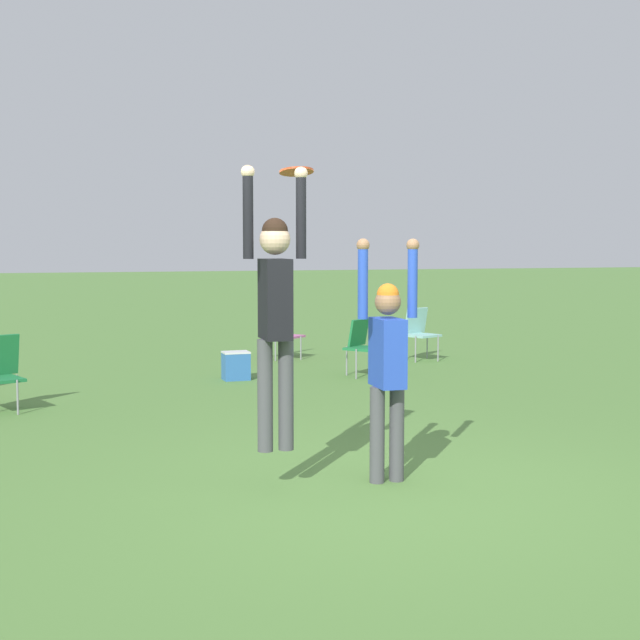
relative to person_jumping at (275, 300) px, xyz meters
name	(u,v)px	position (x,y,z in m)	size (l,w,h in m)	color
ground_plane	(372,492)	(0.69, -0.30, -1.49)	(120.00, 120.00, 0.00)	#56843D
person_jumping	(275,300)	(0.00, 0.00, 0.00)	(0.52, 0.38, 2.20)	#4C4C51
person_defending	(387,356)	(0.92, -0.06, -0.46)	(0.53, 0.39, 1.96)	#4C4C51
frisbee	(296,172)	(0.22, 0.14, 1.00)	(0.27, 0.27, 0.06)	#E04C23
camping_chair_3	(361,342)	(2.91, 5.50, -0.99)	(0.64, 0.71, 0.83)	gray
camping_chair_4	(282,330)	(2.40, 7.86, -1.01)	(0.73, 0.81, 0.85)	gray
camping_chair_5	(419,329)	(4.49, 6.89, -0.97)	(0.63, 0.68, 0.87)	gray
cooler_box	(236,366)	(1.06, 5.70, -1.28)	(0.37, 0.29, 0.41)	#336BB7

